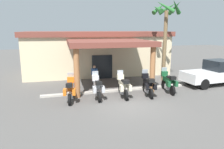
# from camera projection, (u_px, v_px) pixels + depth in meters

# --- Properties ---
(ground_plane) EXTENTS (80.00, 80.00, 0.00)m
(ground_plane) POSITION_uv_depth(u_px,v_px,m) (130.00, 105.00, 12.36)
(ground_plane) COLOR #514F4C
(motel_building) EXTENTS (14.11, 12.12, 4.10)m
(motel_building) POSITION_uv_depth(u_px,v_px,m) (97.00, 52.00, 21.27)
(motel_building) COLOR beige
(motel_building) RESTS_ON ground_plane
(motorcycle_orange) EXTENTS (0.83, 2.20, 1.61)m
(motorcycle_orange) POSITION_uv_depth(u_px,v_px,m) (70.00, 90.00, 12.84)
(motorcycle_orange) COLOR black
(motorcycle_orange) RESTS_ON ground_plane
(motorcycle_silver) EXTENTS (0.73, 2.21, 1.61)m
(motorcycle_silver) POSITION_uv_depth(u_px,v_px,m) (97.00, 88.00, 13.34)
(motorcycle_silver) COLOR black
(motorcycle_silver) RESTS_ON ground_plane
(motorcycle_cream) EXTENTS (0.73, 2.21, 1.61)m
(motorcycle_cream) POSITION_uv_depth(u_px,v_px,m) (123.00, 86.00, 13.67)
(motorcycle_cream) COLOR black
(motorcycle_cream) RESTS_ON ground_plane
(motorcycle_black) EXTENTS (0.85, 2.20, 1.61)m
(motorcycle_black) POSITION_uv_depth(u_px,v_px,m) (148.00, 85.00, 13.97)
(motorcycle_black) COLOR black
(motorcycle_black) RESTS_ON ground_plane
(motorcycle_green) EXTENTS (0.81, 2.21, 1.61)m
(motorcycle_green) POSITION_uv_depth(u_px,v_px,m) (168.00, 82.00, 14.70)
(motorcycle_green) COLOR black
(motorcycle_green) RESTS_ON ground_plane
(pedestrian) EXTENTS (0.42, 0.38, 1.60)m
(pedestrian) POSITION_uv_depth(u_px,v_px,m) (94.00, 74.00, 16.30)
(pedestrian) COLOR black
(pedestrian) RESTS_ON ground_plane
(pickup_truck_white) EXTENTS (5.32, 2.24, 1.95)m
(pickup_truck_white) POSITION_uv_depth(u_px,v_px,m) (215.00, 73.00, 16.65)
(pickup_truck_white) COLOR black
(pickup_truck_white) RESTS_ON ground_plane
(palm_tree_near_portico) EXTENTS (2.38, 2.46, 6.63)m
(palm_tree_near_portico) POSITION_uv_depth(u_px,v_px,m) (166.00, 20.00, 17.32)
(palm_tree_near_portico) COLOR brown
(palm_tree_near_portico) RESTS_ON ground_plane
(curb_strip) EXTENTS (10.42, 0.36, 0.12)m
(curb_strip) POSITION_uv_depth(u_px,v_px,m) (117.00, 90.00, 15.06)
(curb_strip) COLOR #ADA89E
(curb_strip) RESTS_ON ground_plane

